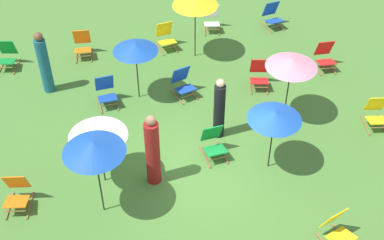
{
  "coord_description": "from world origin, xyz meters",
  "views": [
    {
      "loc": [
        -2.55,
        -8.11,
        8.92
      ],
      "look_at": [
        0.0,
        1.2,
        0.5
      ],
      "focal_mm": 49.44,
      "sensor_mm": 36.0,
      "label": 1
    }
  ],
  "objects_px": {
    "deckchair_6": "(259,74)",
    "umbrella_2": "(94,147)",
    "deckchair_7": "(272,16)",
    "person_1": "(153,152)",
    "deckchair_11": "(166,37)",
    "deckchair_0": "(82,45)",
    "deckchair_10": "(213,143)",
    "deckchair_2": "(7,55)",
    "umbrella_4": "(292,63)",
    "deckchair_5": "(337,229)",
    "umbrella_0": "(195,2)",
    "deckchair_1": "(183,83)",
    "deckchair_13": "(325,56)",
    "deckchair_3": "(376,113)",
    "umbrella_5": "(135,47)",
    "umbrella_3": "(97,131)",
    "deckchair_12": "(106,92)",
    "umbrella_1": "(275,116)",
    "person_0": "(219,109)",
    "deckchair_8": "(212,19)",
    "person_2": "(44,64)",
    "deckchair_4": "(17,193)"
  },
  "relations": [
    {
      "from": "deckchair_7",
      "to": "deckchair_12",
      "type": "xyz_separation_m",
      "value": [
        -5.69,
        -2.51,
        0.0
      ]
    },
    {
      "from": "deckchair_12",
      "to": "umbrella_1",
      "type": "relative_size",
      "value": 0.5
    },
    {
      "from": "deckchair_1",
      "to": "deckchair_7",
      "type": "relative_size",
      "value": 1.02
    },
    {
      "from": "deckchair_2",
      "to": "deckchair_5",
      "type": "xyz_separation_m",
      "value": [
        6.3,
        -8.07,
        0.0
      ]
    },
    {
      "from": "deckchair_10",
      "to": "person_0",
      "type": "xyz_separation_m",
      "value": [
        0.33,
        0.63,
        0.45
      ]
    },
    {
      "from": "deckchair_3",
      "to": "umbrella_5",
      "type": "xyz_separation_m",
      "value": [
        -5.53,
        2.69,
        1.22
      ]
    },
    {
      "from": "deckchair_1",
      "to": "person_0",
      "type": "xyz_separation_m",
      "value": [
        0.43,
        -1.81,
        0.45
      ]
    },
    {
      "from": "umbrella_3",
      "to": "person_1",
      "type": "height_order",
      "value": "person_1"
    },
    {
      "from": "deckchair_7",
      "to": "person_1",
      "type": "distance_m",
      "value": 7.54
    },
    {
      "from": "deckchair_13",
      "to": "umbrella_2",
      "type": "distance_m",
      "value": 7.92
    },
    {
      "from": "umbrella_1",
      "to": "person_1",
      "type": "relative_size",
      "value": 0.87
    },
    {
      "from": "deckchair_4",
      "to": "person_1",
      "type": "relative_size",
      "value": 0.45
    },
    {
      "from": "deckchair_7",
      "to": "umbrella_2",
      "type": "distance_m",
      "value": 8.9
    },
    {
      "from": "deckchair_5",
      "to": "deckchair_6",
      "type": "distance_m",
      "value": 5.3
    },
    {
      "from": "deckchair_1",
      "to": "deckchair_10",
      "type": "relative_size",
      "value": 1.02
    },
    {
      "from": "deckchair_0",
      "to": "deckchair_2",
      "type": "distance_m",
      "value": 2.15
    },
    {
      "from": "umbrella_5",
      "to": "umbrella_0",
      "type": "bearing_deg",
      "value": 36.98
    },
    {
      "from": "deckchair_0",
      "to": "umbrella_0",
      "type": "distance_m",
      "value": 3.62
    },
    {
      "from": "umbrella_5",
      "to": "person_0",
      "type": "relative_size",
      "value": 1.0
    },
    {
      "from": "deckchair_10",
      "to": "umbrella_1",
      "type": "distance_m",
      "value": 1.78
    },
    {
      "from": "deckchair_4",
      "to": "umbrella_2",
      "type": "relative_size",
      "value": 0.42
    },
    {
      "from": "umbrella_0",
      "to": "umbrella_1",
      "type": "distance_m",
      "value": 4.87
    },
    {
      "from": "deckchair_8",
      "to": "deckchair_10",
      "type": "distance_m",
      "value": 5.68
    },
    {
      "from": "deckchair_6",
      "to": "umbrella_2",
      "type": "height_order",
      "value": "umbrella_2"
    },
    {
      "from": "deckchair_2",
      "to": "umbrella_5",
      "type": "relative_size",
      "value": 0.5
    },
    {
      "from": "deckchair_7",
      "to": "person_1",
      "type": "relative_size",
      "value": 0.44
    },
    {
      "from": "deckchair_11",
      "to": "deckchair_0",
      "type": "bearing_deg",
      "value": 168.68
    },
    {
      "from": "deckchair_7",
      "to": "umbrella_4",
      "type": "relative_size",
      "value": 0.46
    },
    {
      "from": "deckchair_12",
      "to": "umbrella_2",
      "type": "height_order",
      "value": "umbrella_2"
    },
    {
      "from": "deckchair_0",
      "to": "umbrella_3",
      "type": "xyz_separation_m",
      "value": [
        -0.11,
        -5.19,
        1.13
      ]
    },
    {
      "from": "deckchair_5",
      "to": "deckchair_8",
      "type": "bearing_deg",
      "value": 73.91
    },
    {
      "from": "deckchair_8",
      "to": "person_1",
      "type": "distance_m",
      "value": 6.7
    },
    {
      "from": "deckchair_6",
      "to": "deckchair_13",
      "type": "height_order",
      "value": "same"
    },
    {
      "from": "deckchair_13",
      "to": "deckchair_10",
      "type": "bearing_deg",
      "value": -142.48
    },
    {
      "from": "deckchair_1",
      "to": "person_2",
      "type": "xyz_separation_m",
      "value": [
        -3.49,
        1.14,
        0.51
      ]
    },
    {
      "from": "deckchair_1",
      "to": "umbrella_2",
      "type": "xyz_separation_m",
      "value": [
        -2.65,
        -3.44,
        1.5
      ]
    },
    {
      "from": "deckchair_10",
      "to": "deckchair_13",
      "type": "relative_size",
      "value": 1.0
    },
    {
      "from": "deckchair_6",
      "to": "umbrella_0",
      "type": "relative_size",
      "value": 0.45
    },
    {
      "from": "deckchair_10",
      "to": "deckchair_11",
      "type": "height_order",
      "value": "same"
    },
    {
      "from": "deckchair_2",
      "to": "umbrella_2",
      "type": "relative_size",
      "value": 0.43
    },
    {
      "from": "deckchair_8",
      "to": "deckchair_12",
      "type": "relative_size",
      "value": 1.02
    },
    {
      "from": "deckchair_0",
      "to": "deckchair_13",
      "type": "distance_m",
      "value": 7.07
    },
    {
      "from": "deckchair_12",
      "to": "umbrella_1",
      "type": "height_order",
      "value": "umbrella_1"
    },
    {
      "from": "umbrella_2",
      "to": "umbrella_5",
      "type": "bearing_deg",
      "value": 67.94
    },
    {
      "from": "deckchair_10",
      "to": "deckchair_13",
      "type": "distance_m",
      "value": 4.88
    },
    {
      "from": "deckchair_10",
      "to": "umbrella_0",
      "type": "relative_size",
      "value": 0.43
    },
    {
      "from": "deckchair_10",
      "to": "person_0",
      "type": "distance_m",
      "value": 0.84
    },
    {
      "from": "umbrella_0",
      "to": "deckchair_5",
      "type": "bearing_deg",
      "value": -82.48
    },
    {
      "from": "deckchair_3",
      "to": "umbrella_5",
      "type": "bearing_deg",
      "value": 166.74
    },
    {
      "from": "umbrella_1",
      "to": "umbrella_4",
      "type": "height_order",
      "value": "umbrella_4"
    }
  ]
}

